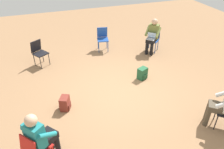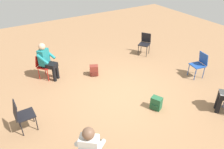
# 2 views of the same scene
# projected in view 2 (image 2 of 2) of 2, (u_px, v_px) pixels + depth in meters

# --- Properties ---
(ground_plane) EXTENTS (16.40, 16.40, 0.00)m
(ground_plane) POSITION_uv_depth(u_px,v_px,m) (124.00, 96.00, 6.43)
(ground_plane) COLOR #99704C
(chair_northwest) EXTENTS (0.58, 0.59, 0.85)m
(chair_northwest) POSITION_uv_depth(u_px,v_px,m) (43.00, 64.00, 7.07)
(chair_northwest) COLOR red
(chair_northwest) RESTS_ON ground
(chair_northeast) EXTENTS (0.58, 0.57, 0.85)m
(chair_northeast) POSITION_uv_depth(u_px,v_px,m) (145.00, 42.00, 8.63)
(chair_northeast) COLOR black
(chair_northeast) RESTS_ON ground
(chair_west) EXTENTS (0.44, 0.41, 0.85)m
(chair_west) POSITION_uv_depth(u_px,v_px,m) (22.00, 114.00, 5.02)
(chair_west) COLOR black
(chair_west) RESTS_ON ground
(chair_east) EXTENTS (0.50, 0.47, 0.85)m
(chair_east) POSITION_uv_depth(u_px,v_px,m) (200.00, 63.00, 7.13)
(chair_east) COLOR #1E4799
(chair_east) RESTS_ON ground
(person_in_teal) EXTENTS (0.63, 0.63, 1.24)m
(person_in_teal) POSITION_uv_depth(u_px,v_px,m) (47.00, 60.00, 6.92)
(person_in_teal) COLOR black
(person_in_teal) RESTS_ON ground
(person_in_white) EXTENTS (0.63, 0.63, 1.24)m
(person_in_white) POSITION_uv_depth(u_px,v_px,m) (91.00, 147.00, 3.97)
(person_in_white) COLOR #4C4233
(person_in_white) RESTS_ON ground
(backpack_near_laptop_user) EXTENTS (0.34, 0.31, 0.36)m
(backpack_near_laptop_user) POSITION_uv_depth(u_px,v_px,m) (94.00, 71.00, 7.37)
(backpack_near_laptop_user) COLOR maroon
(backpack_near_laptop_user) RESTS_ON ground
(backpack_by_empty_chair) EXTENTS (0.31, 0.34, 0.36)m
(backpack_by_empty_chair) POSITION_uv_depth(u_px,v_px,m) (156.00, 104.00, 5.87)
(backpack_by_empty_chair) COLOR #235B38
(backpack_by_empty_chair) RESTS_ON ground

